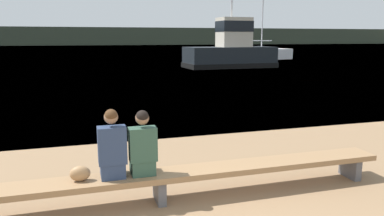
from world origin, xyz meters
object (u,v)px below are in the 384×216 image
object	(u,v)px
shopping_bag	(80,174)
tugboat_red	(231,52)
person_right	(143,147)
moored_sailboat	(263,54)
person_left	(112,149)
bench_main	(159,178)

from	to	relation	value
shopping_bag	tugboat_red	distance (m)	26.07
person_right	shopping_bag	size ratio (longest dim) A/B	3.43
moored_sailboat	person_left	bearing A→B (deg)	136.72
person_left	shopping_bag	xyz separation A→B (m)	(-0.45, 0.00, -0.32)
tugboat_red	moored_sailboat	xyz separation A→B (m)	(7.76, 9.19, -0.65)
person_right	tugboat_red	bearing A→B (deg)	64.58
person_left	moored_sailboat	bearing A→B (deg)	59.32
shopping_bag	moored_sailboat	world-z (taller)	moored_sailboat
bench_main	moored_sailboat	size ratio (longest dim) A/B	0.96
shopping_bag	moored_sailboat	bearing A→B (deg)	58.74
shopping_bag	moored_sailboat	size ratio (longest dim) A/B	0.04
person_right	moored_sailboat	bearing A→B (deg)	59.89
shopping_bag	tugboat_red	xyz separation A→B (m)	(11.90, 23.18, 0.69)
person_right	moored_sailboat	world-z (taller)	moored_sailboat
shopping_bag	tugboat_red	bearing A→B (deg)	62.84
bench_main	tugboat_red	size ratio (longest dim) A/B	1.00
person_right	tugboat_red	distance (m)	25.67
bench_main	person_right	bearing A→B (deg)	178.61
tugboat_red	person_left	bearing A→B (deg)	151.79
bench_main	person_right	distance (m)	0.54
bench_main	moored_sailboat	distance (m)	37.31
person_left	person_right	size ratio (longest dim) A/B	1.04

